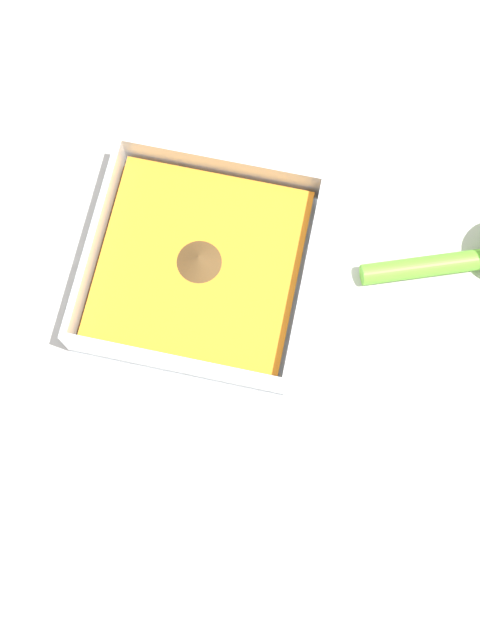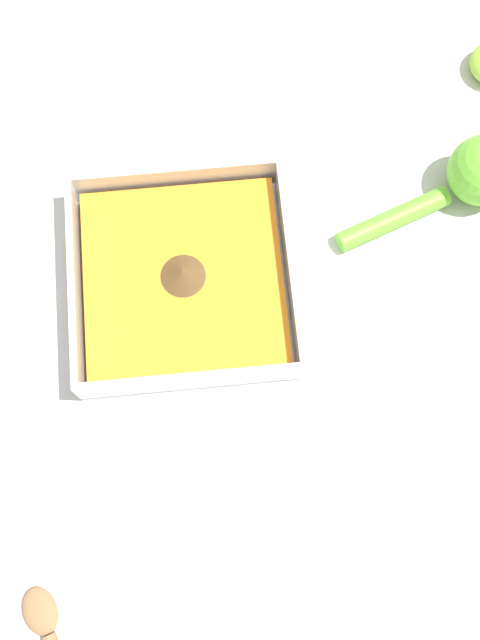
# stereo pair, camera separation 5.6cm
# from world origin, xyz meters

# --- Properties ---
(ground_plane) EXTENTS (4.00, 4.00, 0.00)m
(ground_plane) POSITION_xyz_m (0.00, 0.00, 0.00)
(ground_plane) COLOR beige
(square_dish) EXTENTS (0.20, 0.20, 0.05)m
(square_dish) POSITION_xyz_m (-0.04, 0.02, 0.02)
(square_dish) COLOR silver
(square_dish) RESTS_ON ground_plane
(lemon_squeezer) EXTENTS (0.18, 0.09, 0.07)m
(lemon_squeezer) POSITION_xyz_m (-0.32, -0.06, 0.03)
(lemon_squeezer) COLOR #6BC633
(lemon_squeezer) RESTS_ON ground_plane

